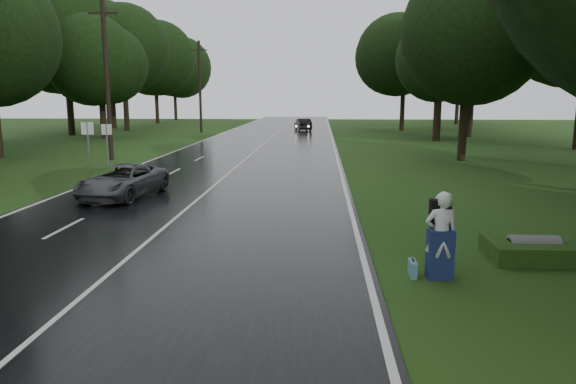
% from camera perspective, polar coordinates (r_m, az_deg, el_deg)
% --- Properties ---
extents(ground, '(160.00, 160.00, 0.00)m').
position_cam_1_polar(ground, '(14.41, -15.80, -6.08)').
color(ground, '#224213').
rests_on(ground, ground).
extents(road, '(12.00, 140.00, 0.04)m').
position_cam_1_polar(road, '(33.60, -4.58, 3.55)').
color(road, black).
rests_on(road, ground).
extents(lane_center, '(0.12, 140.00, 0.01)m').
position_cam_1_polar(lane_center, '(33.59, -4.58, 3.59)').
color(lane_center, silver).
rests_on(lane_center, road).
extents(grey_car, '(2.79, 4.86, 1.28)m').
position_cam_1_polar(grey_car, '(21.71, -17.47, 1.13)').
color(grey_car, '#505255').
rests_on(grey_car, road).
extents(far_car, '(2.25, 4.39, 1.38)m').
position_cam_1_polar(far_car, '(61.38, 1.63, 7.31)').
color(far_car, black).
rests_on(far_car, road).
extents(hitchhiker, '(0.74, 0.67, 1.96)m').
position_cam_1_polar(hitchhiker, '(12.04, 16.21, -4.83)').
color(hitchhiker, silver).
rests_on(hitchhiker, ground).
extents(suitcase, '(0.16, 0.51, 0.36)m').
position_cam_1_polar(suitcase, '(12.20, 13.35, -8.08)').
color(suitcase, teal).
rests_on(suitcase, ground).
extents(culvert, '(1.20, 0.60, 0.60)m').
position_cam_1_polar(culvert, '(14.51, 24.96, -6.56)').
color(culvert, slate).
rests_on(culvert, ground).
extents(utility_pole_mid, '(1.80, 0.28, 9.91)m').
position_cam_1_polar(utility_pole_mid, '(35.27, -18.54, 3.34)').
color(utility_pole_mid, black).
rests_on(utility_pole_mid, ground).
extents(utility_pole_far, '(1.80, 0.28, 9.87)m').
position_cam_1_polar(utility_pole_far, '(59.57, -9.37, 6.39)').
color(utility_pole_far, black).
rests_on(utility_pole_far, ground).
extents(road_sign_a, '(0.64, 0.10, 2.68)m').
position_cam_1_polar(road_sign_a, '(29.20, -20.61, 1.85)').
color(road_sign_a, white).
rests_on(road_sign_a, ground).
extents(road_sign_b, '(0.59, 0.10, 2.44)m').
position_cam_1_polar(road_sign_b, '(31.39, -18.84, 2.51)').
color(road_sign_b, white).
rests_on(road_sign_b, ground).
extents(tree_left_d, '(8.37, 8.37, 13.08)m').
position_cam_1_polar(tree_left_d, '(39.36, -28.76, 3.27)').
color(tree_left_d, black).
rests_on(tree_left_d, ground).
extents(tree_left_e, '(7.86, 7.86, 12.29)m').
position_cam_1_polar(tree_left_e, '(53.65, -19.26, 5.52)').
color(tree_left_e, black).
rests_on(tree_left_e, ground).
extents(tree_left_f, '(10.54, 10.54, 16.47)m').
position_cam_1_polar(tree_left_f, '(64.36, -17.01, 6.36)').
color(tree_left_f, black).
rests_on(tree_left_f, ground).
extents(tree_right_d, '(8.52, 8.52, 13.31)m').
position_cam_1_polar(tree_right_d, '(34.74, 18.22, 3.26)').
color(tree_right_d, black).
rests_on(tree_right_d, ground).
extents(tree_right_e, '(8.28, 8.28, 12.94)m').
position_cam_1_polar(tree_right_e, '(48.99, 15.73, 5.31)').
color(tree_right_e, black).
rests_on(tree_right_e, ground).
extents(tree_right_f, '(9.75, 9.75, 15.23)m').
position_cam_1_polar(tree_right_f, '(63.42, 12.19, 6.52)').
color(tree_right_f, black).
rests_on(tree_right_f, ground).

